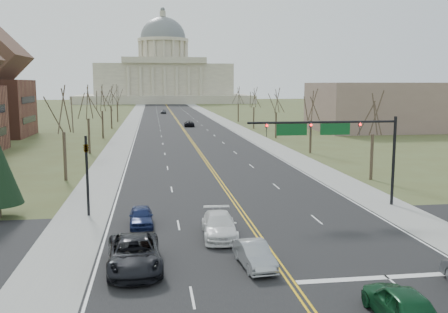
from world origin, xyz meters
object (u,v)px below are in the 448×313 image
object	(u,v)px
car_sb_inner_lead	(254,255)
car_sb_outer_lead	(134,254)
car_sb_inner_second	(219,225)
car_far_nb	(189,124)
car_sb_outer_second	(141,216)
car_nb_inner_lead	(401,304)
signal_mast	(334,135)
signal_left	(87,167)
car_far_sb	(163,112)

from	to	relation	value
car_sb_inner_lead	car_sb_outer_lead	distance (m)	6.40
car_sb_inner_lead	car_sb_inner_second	bearing A→B (deg)	96.21
car_far_nb	car_sb_outer_lead	bearing A→B (deg)	86.04
car_sb_inner_lead	car_sb_inner_second	size ratio (longest dim) A/B	0.78
car_sb_inner_lead	car_sb_outer_second	size ratio (longest dim) A/B	1.02
car_nb_inner_lead	car_sb_inner_lead	distance (m)	8.51
signal_mast	car_sb_inner_second	bearing A→B (deg)	-146.63
car_sb_outer_second	signal_left	bearing A→B (deg)	138.08
signal_mast	car_sb_inner_second	world-z (taller)	signal_mast
car_sb_inner_lead	car_sb_outer_lead	world-z (taller)	car_sb_outer_lead
signal_mast	car_sb_inner_lead	size ratio (longest dim) A/B	2.99
car_sb_inner_second	car_sb_outer_second	distance (m)	5.99
signal_left	signal_mast	bearing A→B (deg)	-0.00
car_far_nb	signal_left	bearing A→B (deg)	82.45
car_sb_inner_lead	car_far_nb	size ratio (longest dim) A/B	0.85
car_sb_outer_second	car_far_nb	bearing A→B (deg)	81.51
car_sb_inner_second	car_far_sb	xyz separation A→B (m)	(-0.39, 135.83, -0.06)
car_far_sb	car_sb_inner_lead	bearing A→B (deg)	-83.46
signal_left	car_sb_outer_second	distance (m)	5.97
car_far_nb	car_far_sb	bearing A→B (deg)	-82.63
signal_mast	car_sb_inner_lead	distance (m)	15.80
car_sb_inner_lead	car_far_nb	xyz separation A→B (m)	(3.17, 89.78, -0.00)
car_sb_inner_lead	car_far_nb	distance (m)	89.84
car_nb_inner_lead	car_far_sb	size ratio (longest dim) A/B	1.16
car_sb_inner_second	car_nb_inner_lead	bearing A→B (deg)	-62.28
car_nb_inner_lead	car_sb_inner_second	world-z (taller)	car_nb_inner_lead
car_sb_inner_second	car_sb_outer_second	world-z (taller)	car_sb_inner_second
car_sb_outer_lead	car_far_nb	distance (m)	89.68
car_sb_outer_second	car_far_sb	xyz separation A→B (m)	(4.63, 132.56, 0.02)
car_nb_inner_lead	car_far_nb	xyz separation A→B (m)	(-1.49, 96.90, -0.14)
car_sb_outer_lead	car_far_sb	bearing A→B (deg)	84.85
signal_left	car_nb_inner_lead	xyz separation A→B (m)	(14.78, -19.20, -2.90)
car_nb_inner_lead	car_sb_outer_lead	distance (m)	13.47
car_far_sb	car_nb_inner_lead	bearing A→B (deg)	-81.69
car_sb_inner_lead	car_sb_outer_second	distance (m)	10.72
car_nb_inner_lead	car_far_sb	xyz separation A→B (m)	(-6.20, 148.44, -0.11)
signal_left	car_sb_inner_lead	xyz separation A→B (m)	(10.11, -12.08, -3.03)
signal_mast	signal_left	distance (m)	19.06
signal_left	car_far_nb	size ratio (longest dim) A/B	1.26
car_nb_inner_lead	car_sb_inner_lead	bearing A→B (deg)	-54.76
signal_left	car_sb_inner_second	distance (m)	11.50
car_sb_inner_second	car_sb_inner_lead	bearing A→B (deg)	-75.16
car_sb_inner_second	car_far_sb	world-z (taller)	car_sb_inner_second
car_far_nb	car_sb_outer_second	bearing A→B (deg)	85.57
car_nb_inner_lead	car_sb_outer_lead	xyz separation A→B (m)	(-11.03, 7.73, 0.03)
signal_left	car_far_nb	distance (m)	78.89
car_sb_inner_second	car_sb_outer_second	bearing A→B (deg)	149.87
car_sb_outer_lead	car_far_nb	xyz separation A→B (m)	(9.54, 89.17, -0.17)
signal_mast	car_sb_outer_lead	xyz separation A→B (m)	(-15.20, -11.47, -4.91)
car_nb_inner_lead	car_sb_inner_second	xyz separation A→B (m)	(-5.82, 12.62, -0.05)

